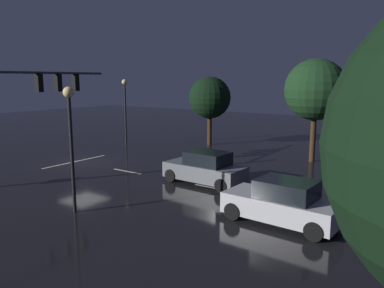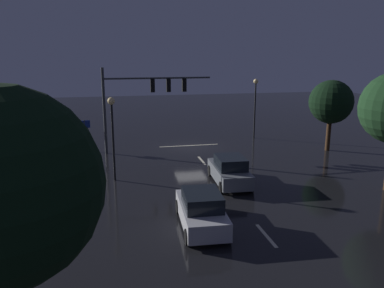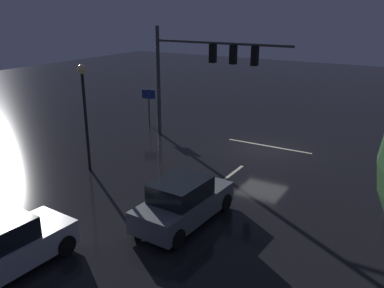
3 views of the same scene
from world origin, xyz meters
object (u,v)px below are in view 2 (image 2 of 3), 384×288
object	(u,v)px
car_approaching	(230,171)
street_lamp_right_kerb	(112,123)
tree_right_near	(0,188)
street_lamp_left_kerb	(255,97)
route_sign	(85,129)
traffic_signal_assembly	(144,93)
car_distant	(201,210)
tree_left_near	(331,102)

from	to	relation	value
car_approaching	street_lamp_right_kerb	bearing A→B (deg)	-16.81
tree_right_near	street_lamp_left_kerb	bearing A→B (deg)	-124.21
route_sign	tree_right_near	bearing A→B (deg)	88.23
traffic_signal_assembly	street_lamp_left_kerb	xyz separation A→B (m)	(-10.14, -2.80, -0.88)
car_distant	street_lamp_left_kerb	world-z (taller)	street_lamp_left_kerb
car_distant	route_sign	distance (m)	16.33
street_lamp_left_kerb	street_lamp_right_kerb	bearing A→B (deg)	36.97
traffic_signal_assembly	street_lamp_right_kerb	size ratio (longest dim) A/B	1.63
route_sign	tree_right_near	size ratio (longest dim) A/B	0.36
route_sign	tree_right_near	distance (m)	21.18
car_approaching	tree_left_near	size ratio (longest dim) A/B	0.79
traffic_signal_assembly	street_lamp_right_kerb	bearing A→B (deg)	69.60
car_approaching	street_lamp_left_kerb	xyz separation A→B (m)	(-5.93, -11.55, 2.94)
traffic_signal_assembly	route_sign	distance (m)	5.54
tree_right_near	route_sign	bearing A→B (deg)	-91.77
street_lamp_left_kerb	route_sign	size ratio (longest dim) A/B	2.14
street_lamp_right_kerb	tree_right_near	xyz separation A→B (m)	(2.81, 13.21, 0.84)
car_approaching	tree_right_near	world-z (taller)	tree_right_near
traffic_signal_assembly	tree_left_near	distance (m)	14.58
route_sign	tree_left_near	bearing A→B (deg)	168.88
street_lamp_left_kerb	car_distant	bearing A→B (deg)	62.19
traffic_signal_assembly	tree_right_near	world-z (taller)	tree_right_near
traffic_signal_assembly	car_distant	distance (m)	14.68
car_distant	traffic_signal_assembly	bearing A→B (deg)	-85.08
car_approaching	street_lamp_right_kerb	world-z (taller)	street_lamp_right_kerb
street_lamp_left_kerb	tree_right_near	world-z (taller)	tree_right_near
car_approaching	street_lamp_left_kerb	bearing A→B (deg)	-117.17
car_approaching	tree_left_near	bearing A→B (deg)	-148.88
car_approaching	tree_right_near	xyz separation A→B (m)	(9.53, 11.18, 3.62)
street_lamp_left_kerb	street_lamp_right_kerb	world-z (taller)	street_lamp_left_kerb
car_distant	tree_left_near	world-z (taller)	tree_left_near
traffic_signal_assembly	street_lamp_right_kerb	xyz separation A→B (m)	(2.50, 6.72, -1.04)
street_lamp_right_kerb	route_sign	distance (m)	8.28
car_approaching	tree_left_near	xyz separation A→B (m)	(-10.10, -6.10, 3.08)
street_lamp_left_kerb	tree_right_near	xyz separation A→B (m)	(15.45, 22.73, 0.68)
traffic_signal_assembly	car_distant	size ratio (longest dim) A/B	1.88
traffic_signal_assembly	street_lamp_right_kerb	distance (m)	7.24
tree_left_near	tree_right_near	bearing A→B (deg)	41.36
traffic_signal_assembly	tree_right_near	size ratio (longest dim) A/B	1.19
street_lamp_left_kerb	tree_right_near	distance (m)	27.49
car_approaching	route_sign	size ratio (longest dim) A/B	1.77
route_sign	tree_left_near	distance (m)	19.45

